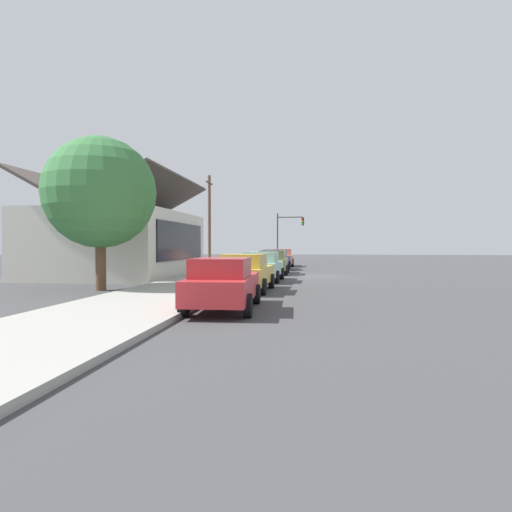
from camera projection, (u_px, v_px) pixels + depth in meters
ground_plane at (312, 276)px, 27.41m from camera, size 120.00×120.00×0.00m
sidewalk_curb at (225, 274)px, 28.12m from camera, size 60.00×4.20×0.16m
car_cherry at (223, 283)px, 13.23m from camera, size 4.57×2.13×1.59m
car_mustard at (246, 272)px, 18.56m from camera, size 4.43×2.16×1.59m
car_seafoam at (262, 266)px, 23.67m from camera, size 4.45×2.15×1.59m
car_olive at (273, 262)px, 29.43m from camera, size 4.34×2.13×1.59m
car_navy at (276, 259)px, 34.58m from camera, size 4.46×2.22×1.59m
car_coral at (282, 257)px, 39.96m from camera, size 4.52×2.20×1.59m
storefront_building at (121, 242)px, 27.58m from camera, size 11.63×8.18×6.21m
shade_tree at (100, 193)px, 18.82m from camera, size 4.77×4.77×6.60m
traffic_light_main at (288, 230)px, 44.97m from camera, size 0.37×2.79×5.20m
utility_pole_wooden at (209, 220)px, 35.01m from camera, size 1.80×0.24×7.50m
fire_hydrant_red at (262, 262)px, 36.71m from camera, size 0.22×0.22×0.71m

